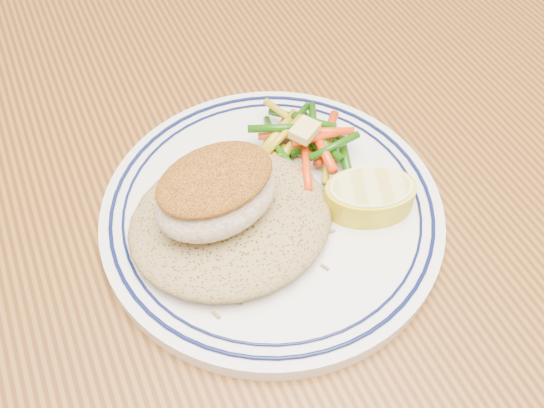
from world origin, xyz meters
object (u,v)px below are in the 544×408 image
(plate, at_px, (272,212))
(lemon_wedge, at_px, (370,196))
(fish_fillet, at_px, (216,192))
(vegetable_pile, at_px, (302,141))
(dining_table, at_px, (291,246))
(rice_pilaf, at_px, (231,218))

(plate, height_order, lemon_wedge, lemon_wedge)
(fish_fillet, bearing_deg, vegetable_pile, 27.35)
(fish_fillet, height_order, lemon_wedge, fish_fillet)
(dining_table, distance_m, rice_pilaf, 0.15)
(vegetable_pile, bearing_deg, lemon_wedge, -73.89)
(dining_table, relative_size, lemon_wedge, 18.33)
(rice_pilaf, distance_m, lemon_wedge, 0.11)
(dining_table, bearing_deg, fish_fillet, -159.02)
(plate, bearing_deg, vegetable_pile, 43.18)
(lemon_wedge, bearing_deg, plate, 155.97)
(dining_table, height_order, lemon_wedge, lemon_wedge)
(dining_table, height_order, vegetable_pile, vegetable_pile)
(dining_table, xyz_separation_m, rice_pilaf, (-0.07, -0.03, 0.13))
(rice_pilaf, bearing_deg, fish_fillet, 159.86)
(plate, xyz_separation_m, lemon_wedge, (0.07, -0.03, 0.02))
(plate, distance_m, fish_fillet, 0.07)
(vegetable_pile, bearing_deg, fish_fillet, -152.65)
(plate, xyz_separation_m, rice_pilaf, (-0.04, -0.01, 0.02))
(lemon_wedge, bearing_deg, rice_pilaf, 167.06)
(plate, bearing_deg, rice_pilaf, -170.18)
(rice_pilaf, xyz_separation_m, fish_fillet, (-0.01, 0.00, 0.03))
(vegetable_pile, relative_size, lemon_wedge, 1.32)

